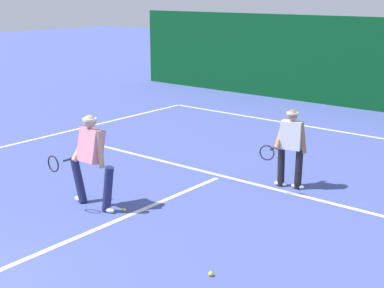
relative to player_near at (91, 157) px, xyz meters
name	(u,v)px	position (x,y,z in m)	size (l,w,h in m)	color
court_line_baseline_far	(330,130)	(0.78, 7.89, -0.92)	(11.01, 0.10, 0.01)	white
court_line_service	(222,176)	(0.78, 2.82, -0.92)	(8.97, 0.10, 0.01)	white
court_line_centre	(99,228)	(0.78, -0.56, -0.92)	(0.10, 6.40, 0.01)	white
player_near	(91,157)	(0.00, 0.00, 0.00)	(1.12, 0.84, 1.68)	#1E234C
player_far	(290,145)	(2.19, 3.09, -0.07)	(0.63, 0.87, 1.55)	black
tennis_ball	(124,210)	(0.60, 0.19, -0.89)	(0.07, 0.07, 0.07)	#D1E033
tennis_ball_extra	(211,274)	(3.14, -0.68, -0.89)	(0.07, 0.07, 0.07)	#D1E033
back_fence_windscreen	(380,65)	(0.78, 11.15, 0.54)	(19.50, 0.12, 2.92)	#07401A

